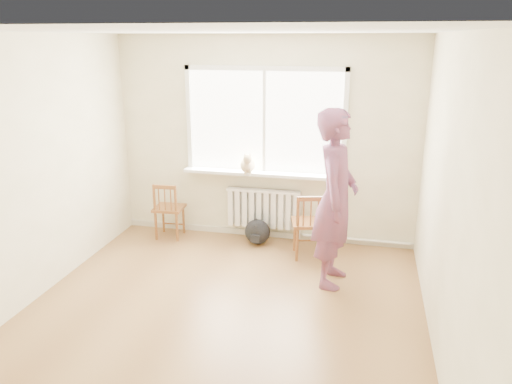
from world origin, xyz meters
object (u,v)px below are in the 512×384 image
Objects in this scene: chair_right at (309,226)px; person at (335,199)px; cat at (248,164)px; chair_left at (168,210)px; backpack at (257,232)px.

person reaches higher than chair_right.
person is 4.48× the size of cat.
chair_left is at bearing 175.54° from cat.
cat is (1.08, 0.16, 0.67)m from chair_left.
person is (0.34, -0.59, 0.56)m from chair_right.
backpack is (-1.06, 0.86, -0.81)m from person.
chair_left is 1.97m from chair_right.
person reaches higher than chair_left.
person reaches higher than cat.
person is 1.55m from cat.
chair_left is at bearing -177.52° from backpack.
chair_right is (1.95, -0.22, 0.03)m from chair_left.
chair_left is at bearing -20.21° from chair_right.
cat is at bearing -37.04° from chair_right.
cat is (-1.21, 0.96, 0.09)m from person.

